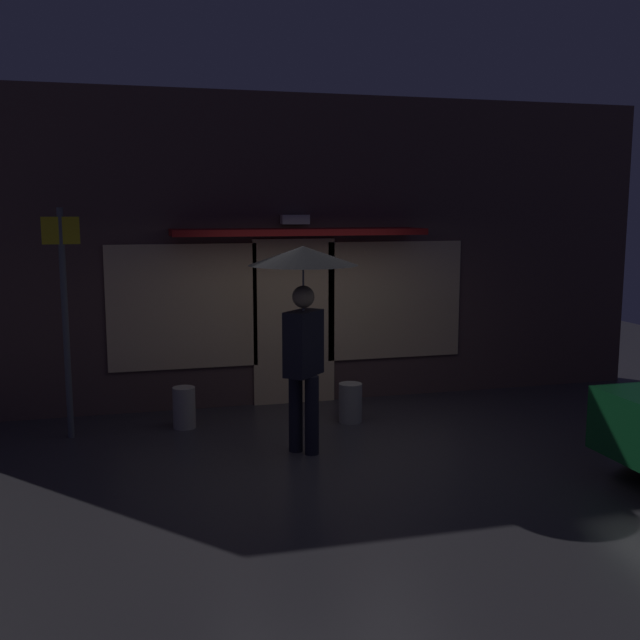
{
  "coord_description": "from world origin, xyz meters",
  "views": [
    {
      "loc": [
        -2.13,
        -7.3,
        2.59
      ],
      "look_at": [
        -0.18,
        0.14,
        1.43
      ],
      "focal_mm": 41.59,
      "sensor_mm": 36.0,
      "label": 1
    }
  ],
  "objects": [
    {
      "name": "ground_plane",
      "position": [
        0.0,
        0.0,
        0.0
      ],
      "size": [
        18.0,
        18.0,
        0.0
      ],
      "primitive_type": "plane",
      "color": "#38353A"
    },
    {
      "name": "building_facade",
      "position": [
        -0.0,
        2.34,
        2.01
      ],
      "size": [
        10.1,
        1.0,
        4.06
      ],
      "color": "brown",
      "rests_on": "ground"
    },
    {
      "name": "person_with_umbrella",
      "position": [
        -0.36,
        0.14,
        1.74
      ],
      "size": [
        1.14,
        1.14,
        2.21
      ],
      "rotation": [
        0.0,
        0.0,
        -2.34
      ],
      "color": "black",
      "rests_on": "ground"
    },
    {
      "name": "street_sign_post",
      "position": [
        -2.81,
        1.32,
        1.47
      ],
      "size": [
        0.4,
        0.07,
        2.6
      ],
      "color": "#595B60",
      "rests_on": "ground"
    },
    {
      "name": "sidewalk_bollard",
      "position": [
        0.46,
        1.12,
        0.24
      ],
      "size": [
        0.29,
        0.29,
        0.48
      ],
      "primitive_type": "cylinder",
      "color": "#9E998E",
      "rests_on": "ground"
    },
    {
      "name": "sidewalk_bollard_2",
      "position": [
        -1.53,
        1.38,
        0.25
      ],
      "size": [
        0.27,
        0.27,
        0.5
      ],
      "primitive_type": "cylinder",
      "color": "#B2A899",
      "rests_on": "ground"
    }
  ]
}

